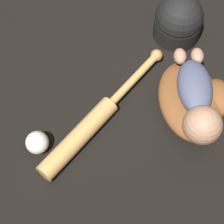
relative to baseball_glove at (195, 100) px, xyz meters
name	(u,v)px	position (x,y,z in m)	size (l,w,h in m)	color
ground_plane	(177,92)	(-0.06, -0.05, -0.04)	(6.00, 6.00, 0.00)	black
baseball_glove	(195,100)	(0.00, 0.00, 0.00)	(0.34, 0.28, 0.09)	brown
baby_figure	(198,101)	(0.06, -0.01, 0.09)	(0.37, 0.12, 0.12)	#4C516B
baseball_bat	(91,124)	(0.09, -0.35, -0.01)	(0.50, 0.42, 0.06)	tan
baseball	(37,143)	(0.16, -0.52, -0.01)	(0.08, 0.08, 0.08)	white
baseball_cap	(179,21)	(-0.32, -0.03, 0.03)	(0.26, 0.21, 0.18)	black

